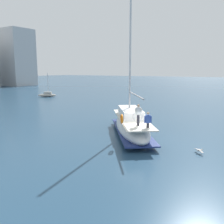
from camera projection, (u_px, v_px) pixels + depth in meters
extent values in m
plane|color=navy|center=(137.00, 142.00, 18.72)|extent=(400.00, 400.00, 0.00)
ellipsoid|color=silver|center=(131.00, 127.00, 20.67)|extent=(9.00, 7.86, 1.40)
cube|color=navy|center=(131.00, 130.00, 20.72)|extent=(8.87, 7.76, 0.10)
cube|color=beige|center=(132.00, 118.00, 20.54)|extent=(8.51, 7.41, 0.08)
cube|color=silver|center=(130.00, 112.00, 21.19)|extent=(4.42, 4.01, 0.70)
cylinder|color=silver|center=(130.00, 56.00, 20.84)|extent=(0.16, 0.16, 10.33)
cylinder|color=#B7B7BC|center=(136.00, 95.00, 18.53)|extent=(4.58, 3.69, 0.12)
cylinder|color=silver|center=(125.00, 105.00, 24.79)|extent=(0.61, 0.74, 0.06)
torus|color=orange|center=(122.00, 119.00, 17.77)|extent=(0.63, 0.55, 0.70)
cylinder|color=#33333D|center=(138.00, 120.00, 17.64)|extent=(0.20, 0.20, 0.80)
cube|color=white|center=(138.00, 111.00, 17.53)|extent=(0.36, 0.37, 0.56)
sphere|color=tan|center=(138.00, 106.00, 17.46)|extent=(0.20, 0.20, 0.20)
cylinder|color=white|center=(135.00, 112.00, 17.52)|extent=(0.09, 0.09, 0.50)
cylinder|color=white|center=(141.00, 112.00, 17.55)|extent=(0.09, 0.09, 0.50)
cylinder|color=#33333D|center=(148.00, 125.00, 17.02)|extent=(0.20, 0.20, 0.35)
cube|color=#3351AD|center=(148.00, 119.00, 16.94)|extent=(0.36, 0.37, 0.56)
sphere|color=beige|center=(148.00, 113.00, 16.88)|extent=(0.20, 0.20, 0.20)
cylinder|color=#3351AD|center=(145.00, 120.00, 16.93)|extent=(0.09, 0.09, 0.50)
cylinder|color=#3351AD|center=(151.00, 120.00, 16.97)|extent=(0.09, 0.09, 0.50)
torus|color=silver|center=(138.00, 117.00, 17.84)|extent=(0.52, 0.63, 0.76)
ellipsoid|color=#B7B2A8|center=(47.00, 95.00, 50.78)|extent=(2.77, 3.87, 0.64)
cube|color=#B7B2A8|center=(48.00, 93.00, 50.68)|extent=(1.31, 1.66, 0.40)
cylinder|color=silver|center=(48.00, 83.00, 50.35)|extent=(0.11, 0.11, 4.29)
ellipsoid|color=silver|center=(199.00, 150.00, 16.12)|extent=(0.38, 0.38, 0.16)
sphere|color=silver|center=(202.00, 150.00, 16.16)|extent=(0.11, 0.11, 0.11)
cone|color=gold|center=(202.00, 150.00, 16.17)|extent=(0.08, 0.08, 0.04)
cube|color=#9E9993|center=(197.00, 149.00, 16.34)|extent=(0.41, 0.42, 0.12)
cube|color=#9E9993|center=(201.00, 151.00, 15.90)|extent=(0.41, 0.42, 0.12)
cube|color=#B2B7BC|center=(13.00, 58.00, 89.28)|extent=(9.30, 15.00, 19.97)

